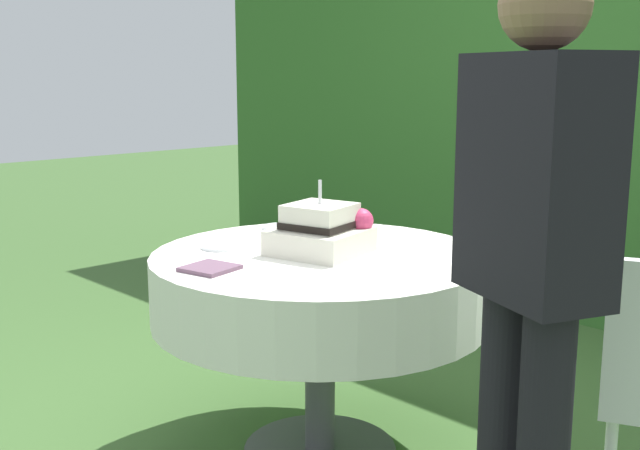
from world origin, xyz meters
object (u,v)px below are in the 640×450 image
Objects in this scene: standing_person at (531,263)px; serving_plate_near at (221,247)px; cake_table at (320,287)px; serving_plate_far at (280,227)px; wedding_cake at (322,231)px; napkin_stack at (210,268)px.

serving_plate_near is at bearing 176.31° from standing_person.
serving_plate_near is at bearing -146.98° from cake_table.
standing_person is at bearing -18.42° from serving_plate_far.
standing_person is at bearing -15.91° from cake_table.
serving_plate_far is at bearing 156.07° from cake_table.
wedding_cake reaches higher than serving_plate_near.
cake_table is 0.73× the size of standing_person.
serving_plate_near is at bearing -146.02° from wedding_cake.
wedding_cake is 2.33× the size of napkin_stack.
serving_plate_near is 0.09× the size of standing_person.
standing_person is (0.98, -0.29, 0.11)m from wedding_cake.
serving_plate_near is 0.97× the size of serving_plate_far.
standing_person is at bearing -3.69° from serving_plate_near.
cake_table is 0.48m from serving_plate_far.
serving_plate_near is 0.41m from serving_plate_far.
serving_plate_far is (-0.43, 0.19, 0.13)m from cake_table.
cake_table is 7.82× the size of napkin_stack.
napkin_stack is (-0.08, -0.42, -0.07)m from wedding_cake.
standing_person reaches higher than serving_plate_far.
cake_table is at bearing 164.09° from standing_person.
standing_person is (1.41, -0.47, 0.18)m from serving_plate_far.
napkin_stack reaches higher than serving_plate_far.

